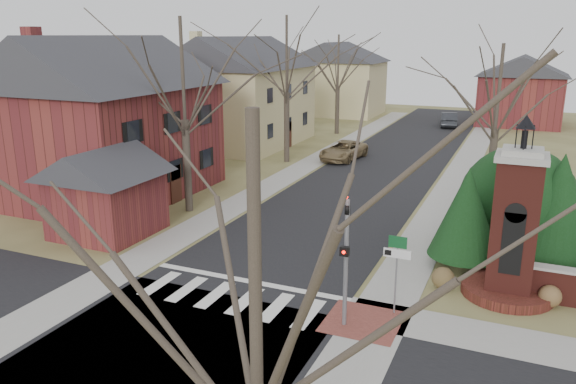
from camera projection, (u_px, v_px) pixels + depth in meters
The scene contains 28 objects.
ground at pixel (219, 308), 19.18m from camera, with size 120.00×120.00×0.00m, color brown.
main_street at pixel (380, 170), 38.63m from camera, with size 8.00×70.00×0.01m, color black.
cross_street at pixel (167, 352), 16.53m from camera, with size 120.00×8.00×0.01m, color black.
crosswalk_zone at pixel (230, 298), 19.89m from camera, with size 8.00×2.20×0.02m, color silver.
stop_bar at pixel (249, 281), 21.21m from camera, with size 8.00×0.35×0.02m, color silver.
sidewalk_right_main at pixel (458, 177), 36.64m from camera, with size 2.00×60.00×0.02m, color gray.
sidewalk_left at pixel (309, 163), 40.61m from camera, with size 2.00×60.00×0.02m, color gray.
curb_apron at pixel (363, 322), 18.23m from camera, with size 2.40×2.40×0.02m, color brown.
traffic_signal_pole at pixel (346, 250), 17.35m from camera, with size 0.28×0.41×4.50m.
sign_post at pixel (397, 259), 18.28m from camera, with size 0.90×0.07×2.75m.
brick_gate_monument at pixel (513, 238), 19.58m from camera, with size 3.20×3.20×6.47m.
house_brick_left at pixel (105, 114), 31.71m from camera, with size 9.80×11.80×9.42m.
house_stucco_left at pixel (239, 89), 46.95m from camera, with size 9.80×12.80×9.28m.
garage_left at pixel (105, 187), 25.79m from camera, with size 4.80×4.80×4.29m.
house_distant_left at pixel (336, 77), 65.03m from camera, with size 10.80×8.80×8.53m.
house_distant_right at pixel (521, 89), 57.57m from camera, with size 8.80×8.80×7.30m.
evergreen_near at pixel (466, 212), 22.00m from camera, with size 2.80×2.80×4.10m.
evergreen_mid at pixel (559, 206), 21.72m from camera, with size 3.40×3.40×4.70m.
evergreen_mass at pixel (518, 198), 23.50m from camera, with size 4.80×4.80×4.80m, color black.
bare_tree_0 at pixel (182, 62), 27.72m from camera, with size 8.05×8.05×11.15m.
bare_tree_1 at pixel (287, 49), 39.12m from camera, with size 8.40×8.40×11.64m.
bare_tree_2 at pixel (338, 57), 51.08m from camera, with size 7.35×7.35×10.19m.
bare_tree_3 at pixel (500, 82), 28.65m from camera, with size 7.00×7.00×9.70m.
bare_tree_4 at pixel (255, 249), 7.22m from camera, with size 6.65×6.65×9.21m.
pickup_truck at pixel (343, 150), 41.81m from camera, with size 2.25×4.88×1.36m, color olive.
distant_car at pixel (449, 119), 56.83m from camera, with size 1.54×4.43×1.46m, color #2C2E33.
dry_shrub_left at pixel (443, 278), 20.54m from camera, with size 0.82×0.82×0.82m, color brown.
dry_shrub_right at pixel (550, 296), 19.19m from camera, with size 0.77×0.77×0.77m, color brown.
Camera 1 is at (9.07, -15.03, 9.01)m, focal length 35.00 mm.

